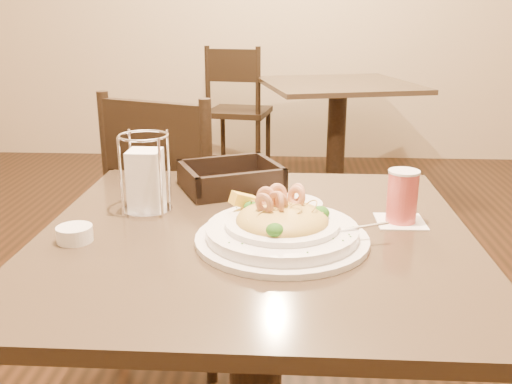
# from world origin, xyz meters

# --- Properties ---
(main_table) EXTENTS (0.90, 0.90, 0.72)m
(main_table) POSITION_xyz_m (0.00, 0.00, 0.50)
(main_table) COLOR black
(main_table) RESTS_ON ground
(background_table) EXTENTS (1.09, 1.09, 0.72)m
(background_table) POSITION_xyz_m (0.38, 2.57, 0.50)
(background_table) COLOR black
(background_table) RESTS_ON ground
(dining_chair_near) EXTENTS (0.54, 0.54, 0.93)m
(dining_chair_near) POSITION_xyz_m (-0.29, 0.67, 0.50)
(dining_chair_near) COLOR black
(dining_chair_near) RESTS_ON ground
(dining_chair_far) EXTENTS (0.48, 0.48, 0.93)m
(dining_chair_far) POSITION_xyz_m (-0.31, 2.98, 0.50)
(dining_chair_far) COLOR black
(dining_chair_far) RESTS_ON ground
(pasta_bowl) EXTENTS (0.38, 0.35, 0.11)m
(pasta_bowl) POSITION_xyz_m (0.06, -0.06, 0.76)
(pasta_bowl) COLOR white
(pasta_bowl) RESTS_ON main_table
(drink_glass) EXTENTS (0.11, 0.11, 0.12)m
(drink_glass) POSITION_xyz_m (0.31, 0.07, 0.78)
(drink_glass) COLOR white
(drink_glass) RESTS_ON main_table
(bread_basket) EXTENTS (0.30, 0.28, 0.07)m
(bread_basket) POSITION_xyz_m (-0.08, 0.29, 0.75)
(bread_basket) COLOR black
(bread_basket) RESTS_ON main_table
(napkin_caddy) EXTENTS (0.11, 0.11, 0.18)m
(napkin_caddy) POSITION_xyz_m (-0.26, 0.11, 0.80)
(napkin_caddy) COLOR silver
(napkin_caddy) RESTS_ON main_table
(side_plate) EXTENTS (0.18, 0.18, 0.01)m
(side_plate) POSITION_xyz_m (0.08, 0.16, 0.73)
(side_plate) COLOR white
(side_plate) RESTS_ON main_table
(butter_ramekin) EXTENTS (0.08, 0.08, 0.03)m
(butter_ramekin) POSITION_xyz_m (-0.36, -0.08, 0.74)
(butter_ramekin) COLOR white
(butter_ramekin) RESTS_ON main_table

